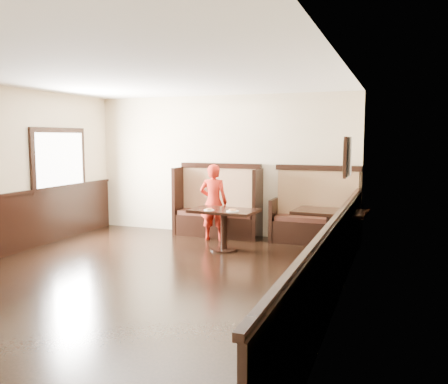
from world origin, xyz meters
The scene contains 9 objects.
ground centered at (0.00, 0.00, 0.00)m, with size 7.00×7.00×0.00m, color black.
room_shell centered at (-0.30, 0.28, 0.67)m, with size 7.00×7.00×7.00m.
booth_main centered at (0.00, 3.30, 0.53)m, with size 1.75×0.72×1.45m.
booth_neighbor centered at (1.95, 3.29, 0.48)m, with size 1.65×0.72×1.45m.
table_main centered at (0.55, 2.15, 0.55)m, with size 1.18×0.78×0.72m.
table_neighbor centered at (2.37, 2.17, 0.60)m, with size 1.19×0.82×0.80m.
child centered at (0.08, 2.84, 0.73)m, with size 0.53×0.35×1.46m, color #B12012.
pizza_plate_left centered at (0.34, 1.97, 0.73)m, with size 0.18×0.18×0.03m.
pizza_plate_right centered at (0.76, 1.98, 0.73)m, with size 0.22×0.22×0.04m.
Camera 1 is at (3.38, -5.48, 1.96)m, focal length 38.00 mm.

